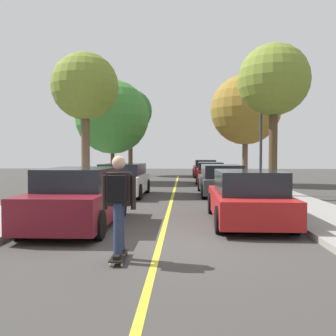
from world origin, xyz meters
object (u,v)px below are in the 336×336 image
at_px(parked_car_right_farthest, 205,169).
at_px(skateboarder, 119,199).
at_px(street_tree_left_nearest, 85,87).
at_px(street_tree_left_far, 130,112).
at_px(street_tree_right_nearest, 274,81).
at_px(parked_car_right_far, 210,172).
at_px(streetlamp, 261,124).
at_px(street_tree_left_near, 112,117).
at_px(street_tree_right_near, 245,110).
at_px(parked_car_right_nearest, 247,198).
at_px(parked_car_left_nearest, 79,198).
at_px(parked_car_left_near, 123,180).
at_px(fire_hydrant, 278,194).
at_px(skateboard, 119,256).

relative_size(parked_car_right_farthest, skateboarder, 2.55).
bearing_deg(street_tree_left_nearest, street_tree_left_far, 90.00).
relative_size(street_tree_right_nearest, skateboarder, 3.67).
bearing_deg(parked_car_right_far, streetlamp, -76.12).
height_order(street_tree_left_near, street_tree_right_near, street_tree_left_near).
xyz_separation_m(parked_car_right_nearest, street_tree_left_far, (-6.30, 21.97, 4.84)).
height_order(parked_car_left_nearest, parked_car_right_nearest, parked_car_left_nearest).
xyz_separation_m(parked_car_left_near, streetlamp, (6.08, 0.66, 2.48)).
relative_size(parked_car_left_nearest, parked_car_right_far, 0.94).
relative_size(parked_car_left_near, street_tree_right_near, 0.63).
distance_m(street_tree_left_far, street_tree_right_near, 12.65).
height_order(street_tree_left_near, street_tree_left_far, street_tree_left_far).
distance_m(parked_car_left_near, street_tree_right_near, 9.65).
bearing_deg(parked_car_left_nearest, fire_hydrant, 30.64).
bearing_deg(street_tree_left_far, parked_car_left_nearest, -85.02).
distance_m(street_tree_left_near, street_tree_right_near, 8.41).
bearing_deg(street_tree_left_nearest, parked_car_right_farthest, 63.40).
distance_m(street_tree_right_near, skateboarder, 17.15).
relative_size(parked_car_left_nearest, streetlamp, 0.81).
height_order(parked_car_right_far, streetlamp, streetlamp).
bearing_deg(street_tree_right_near, street_tree_left_near, 169.76).
distance_m(street_tree_left_far, skateboarder, 26.26).
relative_size(parked_car_left_nearest, skateboard, 5.09).
bearing_deg(fire_hydrant, street_tree_right_nearest, 80.15).
relative_size(parked_car_right_farthest, street_tree_left_nearest, 0.67).
relative_size(parked_car_right_far, street_tree_right_near, 0.71).
bearing_deg(street_tree_left_near, streetlamp, -41.37).
bearing_deg(parked_car_left_near, street_tree_left_far, 97.12).
height_order(street_tree_left_nearest, skateboarder, street_tree_left_nearest).
xyz_separation_m(parked_car_left_nearest, parked_car_right_nearest, (4.33, 0.64, -0.04)).
bearing_deg(street_tree_left_near, street_tree_right_near, -10.24).
bearing_deg(street_tree_left_nearest, parked_car_right_far, 46.18).
height_order(parked_car_right_far, parked_car_right_farthest, parked_car_right_farthest).
height_order(parked_car_right_far, street_tree_left_nearest, street_tree_left_nearest).
distance_m(street_tree_left_nearest, street_tree_left_near, 6.60).
xyz_separation_m(parked_car_left_nearest, street_tree_left_far, (-1.97, 22.62, 4.79)).
height_order(parked_car_left_nearest, skateboarder, skateboarder).
relative_size(street_tree_left_near, street_tree_left_far, 0.89).
height_order(parked_car_right_far, skateboard, parked_car_right_far).
bearing_deg(fire_hydrant, parked_car_right_farthest, 94.99).
bearing_deg(parked_car_left_nearest, street_tree_left_near, 97.68).
distance_m(parked_car_left_nearest, fire_hydrant, 6.78).
xyz_separation_m(parked_car_right_nearest, street_tree_right_near, (1.97, 12.46, 3.80)).
bearing_deg(street_tree_right_nearest, parked_car_left_near, 173.75).
distance_m(parked_car_right_nearest, skateboarder, 4.62).
height_order(parked_car_left_nearest, skateboard, parked_car_left_nearest).
bearing_deg(parked_car_left_nearest, parked_car_right_nearest, 8.45).
bearing_deg(parked_car_right_farthest, street_tree_right_near, -75.31).
bearing_deg(street_tree_left_nearest, fire_hydrant, -30.41).
xyz_separation_m(parked_car_left_nearest, fire_hydrant, (5.83, 3.45, -0.23)).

